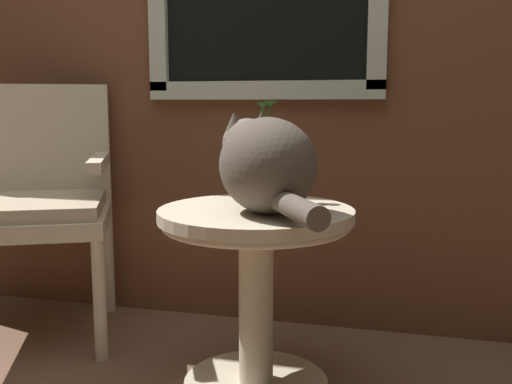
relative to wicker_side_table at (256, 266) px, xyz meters
name	(u,v)px	position (x,y,z in m)	size (l,w,h in m)	color
wicker_side_table	(256,266)	(0.00, 0.00, 0.00)	(0.58, 0.58, 0.57)	beige
wicker_chair	(34,194)	(-0.93, 0.26, 0.15)	(0.72, 0.72, 0.95)	beige
cat	(265,163)	(0.04, -0.04, 0.32)	(0.42, 0.60, 0.28)	brown
pewter_vase_with_ivy	(260,169)	(-0.03, 0.17, 0.27)	(0.14, 0.14, 0.32)	#99999E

